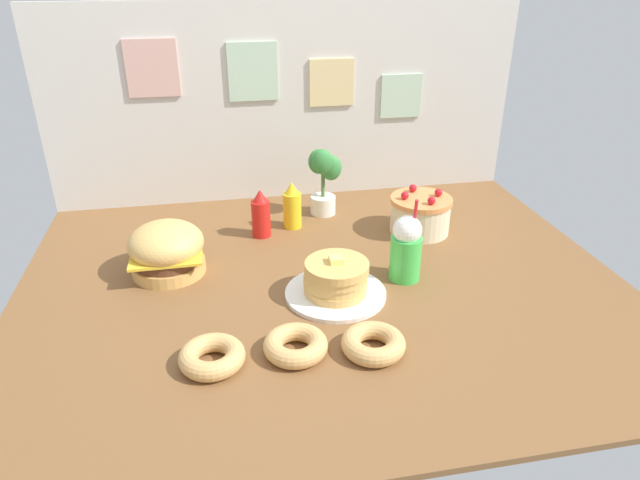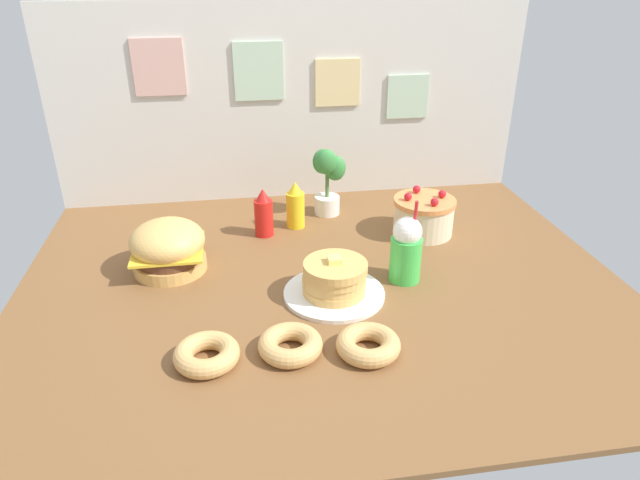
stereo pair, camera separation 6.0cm
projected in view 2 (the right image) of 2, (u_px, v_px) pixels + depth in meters
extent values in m
cube|color=brown|center=(323.00, 285.00, 2.04)|extent=(2.15, 1.74, 0.02)
cube|color=beige|center=(293.00, 104.00, 2.59)|extent=(2.15, 0.03, 0.89)
cube|color=#D8A599|center=(159.00, 67.00, 2.41)|extent=(0.22, 0.01, 0.24)
cube|color=#B2D1B2|center=(259.00, 71.00, 2.49)|extent=(0.22, 0.01, 0.25)
cube|color=beige|center=(338.00, 83.00, 2.56)|extent=(0.20, 0.01, 0.21)
cube|color=#B2D1B2|center=(408.00, 97.00, 2.64)|extent=(0.20, 0.01, 0.20)
cylinder|color=#DBA859|center=(170.00, 264.00, 2.11)|extent=(0.27, 0.27, 0.05)
cylinder|color=#59331E|center=(169.00, 254.00, 2.09)|extent=(0.25, 0.25, 0.04)
cube|color=yellow|center=(168.00, 249.00, 2.08)|extent=(0.25, 0.25, 0.01)
ellipsoid|color=#E5B260|center=(167.00, 241.00, 2.06)|extent=(0.27, 0.27, 0.15)
cylinder|color=white|center=(334.00, 294.00, 1.95)|extent=(0.35, 0.35, 0.02)
cylinder|color=#E0AD5B|center=(334.00, 288.00, 1.94)|extent=(0.22, 0.22, 0.03)
cylinder|color=#E0AD5B|center=(334.00, 280.00, 1.93)|extent=(0.22, 0.22, 0.03)
cylinder|color=#E0AD5B|center=(335.00, 274.00, 1.91)|extent=(0.22, 0.22, 0.03)
cylinder|color=#E0AD5B|center=(335.00, 267.00, 1.90)|extent=(0.22, 0.22, 0.03)
cube|color=#F7E072|center=(335.00, 260.00, 1.89)|extent=(0.05, 0.05, 0.02)
cylinder|color=beige|center=(423.00, 219.00, 2.37)|extent=(0.25, 0.25, 0.13)
cylinder|color=#EA8C4C|center=(425.00, 202.00, 2.33)|extent=(0.26, 0.26, 0.02)
sphere|color=red|center=(442.00, 194.00, 2.34)|extent=(0.03, 0.03, 0.03)
sphere|color=red|center=(417.00, 189.00, 2.38)|extent=(0.03, 0.03, 0.03)
sphere|color=red|center=(408.00, 197.00, 2.31)|extent=(0.03, 0.03, 0.03)
sphere|color=red|center=(435.00, 202.00, 2.26)|extent=(0.03, 0.03, 0.03)
cylinder|color=red|center=(264.00, 218.00, 2.35)|extent=(0.08, 0.08, 0.15)
cone|color=red|center=(263.00, 195.00, 2.30)|extent=(0.06, 0.06, 0.05)
cylinder|color=yellow|center=(295.00, 210.00, 2.42)|extent=(0.08, 0.08, 0.15)
cone|color=yellow|center=(295.00, 188.00, 2.38)|extent=(0.06, 0.06, 0.05)
cylinder|color=green|center=(405.00, 259.00, 2.02)|extent=(0.11, 0.11, 0.16)
sphere|color=white|center=(407.00, 231.00, 1.97)|extent=(0.10, 0.10, 0.10)
cylinder|color=red|center=(414.00, 222.00, 1.96)|extent=(0.01, 0.03, 0.17)
torus|color=tan|center=(207.00, 354.00, 1.62)|extent=(0.19, 0.19, 0.06)
torus|color=pink|center=(207.00, 353.00, 1.62)|extent=(0.18, 0.18, 0.05)
torus|color=tan|center=(290.00, 345.00, 1.66)|extent=(0.19, 0.19, 0.06)
torus|color=brown|center=(290.00, 344.00, 1.66)|extent=(0.18, 0.18, 0.05)
torus|color=tan|center=(368.00, 345.00, 1.66)|extent=(0.19, 0.19, 0.06)
torus|color=#D89ED8|center=(368.00, 343.00, 1.66)|extent=(0.18, 0.18, 0.05)
cylinder|color=white|center=(327.00, 205.00, 2.56)|extent=(0.11, 0.11, 0.08)
cylinder|color=#4C7238|center=(327.00, 181.00, 2.51)|extent=(0.02, 0.02, 0.14)
ellipsoid|color=#38843D|center=(335.00, 168.00, 2.49)|extent=(0.09, 0.06, 0.11)
ellipsoid|color=#38843D|center=(323.00, 161.00, 2.50)|extent=(0.09, 0.06, 0.11)
ellipsoid|color=#38843D|center=(326.00, 162.00, 2.44)|extent=(0.09, 0.06, 0.11)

